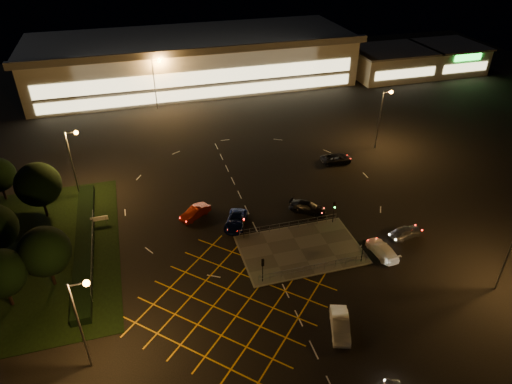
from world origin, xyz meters
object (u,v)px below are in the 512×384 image
object	(u,v)px
signal_sw	(263,266)
signal_nw	(244,223)
car_queue_white	(340,325)
car_far_dkgrey	(308,207)
car_circ_red	(195,212)
car_east_grey	(336,158)
signal_se	(363,246)
car_approach_white	(382,249)
car_right_silver	(406,232)
signal_ne	(334,208)
car_left_blue	(236,221)

from	to	relation	value
signal_sw	signal_nw	bearing A→B (deg)	-90.00
car_queue_white	car_far_dkgrey	world-z (taller)	car_queue_white
car_circ_red	car_east_grey	xyz separation A→B (m)	(24.42, 8.75, -0.04)
signal_se	signal_nw	world-z (taller)	same
car_east_grey	signal_nw	bearing A→B (deg)	130.58
signal_nw	car_approach_white	world-z (taller)	signal_nw
car_right_silver	car_approach_white	bearing A→B (deg)	106.27
car_east_grey	car_circ_red	bearing A→B (deg)	112.47
signal_nw	car_right_silver	size ratio (longest dim) A/B	0.72
car_east_grey	car_queue_white	bearing A→B (deg)	158.69
signal_sw	car_far_dkgrey	bearing A→B (deg)	-130.91
signal_ne	car_far_dkgrey	distance (m)	4.30
signal_nw	car_queue_white	world-z (taller)	signal_nw
car_east_grey	car_far_dkgrey	bearing A→B (deg)	143.47
signal_ne	car_approach_white	bearing A→B (deg)	-68.11
signal_sw	car_far_dkgrey	xyz separation A→B (m)	(9.77, 11.28, -1.64)
car_right_silver	car_circ_red	size ratio (longest dim) A/B	0.98
car_right_silver	car_circ_red	world-z (taller)	car_right_silver
car_circ_red	car_east_grey	distance (m)	25.94
signal_se	car_queue_white	distance (m)	11.00
car_left_blue	signal_se	bearing A→B (deg)	-16.43
car_queue_white	car_east_grey	bearing A→B (deg)	85.02
signal_se	car_approach_white	xyz separation A→B (m)	(2.98, 0.58, -1.64)
car_queue_white	car_approach_white	xyz separation A→B (m)	(9.70, 9.14, -0.06)
signal_sw	car_left_blue	xyz separation A→B (m)	(-0.29, 10.99, -1.65)
car_queue_white	signal_nw	bearing A→B (deg)	126.79
car_circ_red	car_approach_white	distance (m)	24.25
signal_se	car_far_dkgrey	distance (m)	11.61
signal_se	car_right_silver	distance (m)	8.19
signal_sw	signal_se	bearing A→B (deg)	-180.00
signal_nw	car_approach_white	distance (m)	16.79
signal_nw	car_circ_red	size ratio (longest dim) A/B	0.70
car_left_blue	car_right_silver	size ratio (longest dim) A/B	1.18
signal_nw	car_right_silver	xyz separation A→B (m)	(19.53, -5.20, -1.62)
signal_ne	car_queue_white	world-z (taller)	signal_ne
car_left_blue	signal_sw	bearing A→B (deg)	-63.12
signal_sw	car_left_blue	distance (m)	11.12
car_right_silver	car_circ_red	distance (m)	27.11
car_far_dkgrey	car_approach_white	distance (m)	11.90
signal_ne	car_queue_white	distance (m)	17.93
car_left_blue	car_far_dkgrey	xyz separation A→B (m)	(10.06, 0.28, 0.01)
car_left_blue	signal_ne	bearing A→B (deg)	11.64
car_circ_red	car_queue_white	bearing A→B (deg)	-9.22
car_left_blue	signal_nw	bearing A→B (deg)	-59.17
car_right_silver	car_east_grey	world-z (taller)	car_right_silver
car_circ_red	car_east_grey	size ratio (longest dim) A/B	0.89
signal_sw	car_left_blue	size ratio (longest dim) A/B	0.61
signal_sw	car_east_grey	bearing A→B (deg)	-130.10
car_left_blue	car_approach_white	world-z (taller)	car_approach_white
signal_ne	car_right_silver	world-z (taller)	signal_ne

